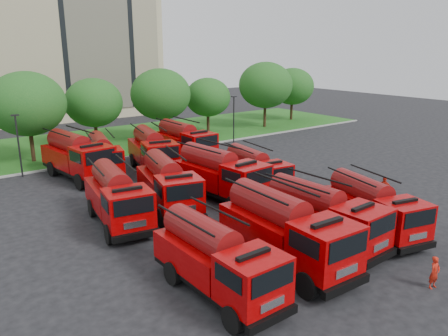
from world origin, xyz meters
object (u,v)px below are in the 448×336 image
object	(u,v)px
fire_truck_5	(168,184)
fire_truck_8	(77,156)
firefighter_2	(383,202)
fire_truck_1	(285,230)
fire_truck_6	(220,174)
fire_truck_9	(102,156)
firefighter_1	(353,275)
fire_truck_10	(152,151)
fire_truck_2	(322,216)
firefighter_0	(432,288)
firefighter_3	(379,229)
firefighter_4	(196,226)
fire_truck_4	(117,197)
fire_truck_11	(184,141)
fire_truck_0	(217,259)
fire_truck_3	(373,207)
firefighter_5	(271,184)
fire_truck_7	(255,170)

from	to	relation	value
fire_truck_5	fire_truck_8	xyz separation A→B (m)	(-2.23, 10.46, 0.13)
firefighter_2	fire_truck_1	bearing A→B (deg)	79.65
fire_truck_6	fire_truck_9	distance (m)	11.24
firefighter_2	firefighter_1	bearing A→B (deg)	95.63
fire_truck_9	fire_truck_10	xyz separation A→B (m)	(3.91, -1.29, 0.14)
firefighter_2	fire_truck_2	bearing A→B (deg)	80.96
firefighter_0	firefighter_3	xyz separation A→B (m)	(3.71, 5.14, 0.00)
fire_truck_10	firefighter_4	size ratio (longest dim) A/B	4.71
fire_truck_4	fire_truck_11	bearing A→B (deg)	52.67
fire_truck_9	firefighter_1	bearing A→B (deg)	-69.20
fire_truck_10	firefighter_3	distance (m)	19.68
fire_truck_9	firefighter_2	size ratio (longest dim) A/B	4.10
fire_truck_0	fire_truck_4	size ratio (longest dim) A/B	0.92
fire_truck_1	fire_truck_6	distance (m)	10.10
fire_truck_0	fire_truck_8	world-z (taller)	fire_truck_8
firefighter_0	firefighter_4	xyz separation A→B (m)	(-4.46, 12.06, 0.00)
fire_truck_0	fire_truck_8	bearing A→B (deg)	86.34
fire_truck_4	fire_truck_10	size ratio (longest dim) A/B	0.94
fire_truck_9	fire_truck_11	distance (m)	8.14
fire_truck_6	fire_truck_10	distance (m)	9.13
fire_truck_4	fire_truck_6	xyz separation A→B (m)	(7.52, -0.08, 0.10)
fire_truck_0	fire_truck_5	distance (m)	10.60
fire_truck_3	firefighter_2	world-z (taller)	fire_truck_3
fire_truck_1	fire_truck_0	bearing A→B (deg)	-175.43
fire_truck_3	firefighter_3	xyz separation A→B (m)	(0.82, -0.05, -1.55)
fire_truck_0	fire_truck_10	world-z (taller)	fire_truck_10
fire_truck_2	firefighter_0	size ratio (longest dim) A/B	4.90
fire_truck_5	firefighter_1	world-z (taller)	fire_truck_5
firefighter_5	fire_truck_0	bearing A→B (deg)	27.06
fire_truck_7	fire_truck_11	xyz separation A→B (m)	(0.77, 10.88, 0.22)
fire_truck_10	firefighter_4	world-z (taller)	fire_truck_10
fire_truck_1	fire_truck_11	distance (m)	21.57
fire_truck_5	firefighter_2	distance (m)	14.65
firefighter_0	firefighter_3	size ratio (longest dim) A/B	0.87
fire_truck_9	fire_truck_3	bearing A→B (deg)	-55.83
fire_truck_0	fire_truck_9	bearing A→B (deg)	80.82
fire_truck_0	fire_truck_10	distance (m)	20.09
fire_truck_5	firefighter_2	size ratio (longest dim) A/B	4.30
fire_truck_11	fire_truck_10	bearing A→B (deg)	-158.19
fire_truck_9	firefighter_1	distance (m)	22.95
fire_truck_8	firefighter_3	xyz separation A→B (m)	(10.29, -20.76, -1.82)
fire_truck_8	firefighter_4	size ratio (longest dim) A/B	4.81
fire_truck_7	firefighter_1	bearing A→B (deg)	-102.27
fire_truck_11	firefighter_5	size ratio (longest dim) A/B	4.17
fire_truck_4	firefighter_1	xyz separation A→B (m)	(6.07, -12.40, -1.66)
fire_truck_1	fire_truck_7	xyz separation A→B (m)	(6.39, 9.47, -0.26)
fire_truck_4	fire_truck_11	xyz separation A→B (m)	(11.42, 10.70, 0.08)
fire_truck_3	fire_truck_10	bearing A→B (deg)	115.18
fire_truck_6	firefighter_0	xyz separation A→B (m)	(0.41, -15.11, -1.76)
firefighter_1	firefighter_0	bearing A→B (deg)	-52.18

